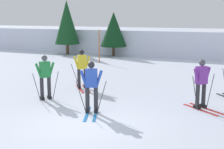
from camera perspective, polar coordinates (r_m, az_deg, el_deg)
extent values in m
plane|color=silver|center=(9.65, -5.55, -8.79)|extent=(120.00, 120.00, 0.00)
cube|color=silver|center=(27.67, 14.28, 5.59)|extent=(80.00, 7.08, 2.00)
cube|color=red|center=(14.19, -4.61, -2.48)|extent=(1.09, 1.29, 0.02)
cube|color=red|center=(14.14, -5.72, -2.55)|extent=(1.09, 1.29, 0.02)
cube|color=black|center=(14.32, -4.73, -2.12)|extent=(0.26, 0.28, 0.10)
cube|color=black|center=(14.27, -5.83, -2.18)|extent=(0.26, 0.28, 0.10)
cylinder|color=#2D2D33|center=(14.22, -4.76, -0.25)|extent=(0.14, 0.14, 0.85)
cylinder|color=#2D2D33|center=(14.17, -5.87, -0.31)|extent=(0.14, 0.14, 0.85)
cube|color=yellow|center=(14.10, -5.36, 2.22)|extent=(0.45, 0.43, 0.60)
cylinder|color=yellow|center=(14.13, -4.34, 2.20)|extent=(0.25, 0.23, 0.55)
cylinder|color=yellow|center=(14.03, -6.34, 2.11)|extent=(0.25, 0.23, 0.55)
sphere|color=black|center=(14.04, -5.39, 3.96)|extent=(0.22, 0.22, 0.22)
cylinder|color=#38383D|center=(14.16, -4.03, -0.23)|extent=(0.32, 0.27, 1.13)
cylinder|color=#38383D|center=(14.05, -6.45, -0.35)|extent=(0.32, 0.27, 1.13)
cube|color=#232328|center=(14.30, -5.51, 2.41)|extent=(0.33, 0.32, 0.40)
cube|color=red|center=(11.60, 16.30, -5.81)|extent=(1.32, 1.05, 0.02)
cube|color=red|center=(11.41, 15.30, -6.03)|extent=(1.32, 1.05, 0.02)
cube|color=black|center=(11.69, 15.80, -5.36)|extent=(0.28, 0.25, 0.10)
cube|color=black|center=(11.50, 14.80, -5.57)|extent=(0.28, 0.25, 0.10)
cylinder|color=#2D2D33|center=(11.57, 15.92, -3.09)|extent=(0.14, 0.14, 0.85)
cylinder|color=#2D2D33|center=(11.38, 14.91, -3.27)|extent=(0.14, 0.14, 0.85)
cube|color=purple|center=(11.35, 15.57, -0.11)|extent=(0.42, 0.45, 0.60)
cylinder|color=purple|center=(11.51, 16.53, -0.08)|extent=(0.23, 0.26, 0.55)
cylinder|color=purple|center=(11.16, 14.71, -0.30)|extent=(0.23, 0.26, 0.55)
sphere|color=#4C4C56|center=(11.28, 15.67, 2.04)|extent=(0.22, 0.22, 0.22)
cylinder|color=#38383D|center=(11.64, 17.01, -2.81)|extent=(0.21, 0.26, 1.20)
cylinder|color=#38383D|center=(11.16, 14.49, -3.24)|extent=(0.21, 0.26, 1.20)
cube|color=silver|center=(12.50, -10.79, -4.41)|extent=(1.30, 1.08, 0.02)
cube|color=silver|center=(12.43, -12.03, -4.54)|extent=(1.30, 1.08, 0.02)
cube|color=black|center=(12.62, -11.00, -3.99)|extent=(0.28, 0.26, 0.10)
cube|color=black|center=(12.55, -12.23, -4.11)|extent=(0.28, 0.26, 0.10)
cylinder|color=#2D2D33|center=(12.52, -11.07, -1.88)|extent=(0.14, 0.14, 0.85)
cylinder|color=#2D2D33|center=(12.44, -12.31, -2.00)|extent=(0.14, 0.14, 0.85)
cube|color=#23843D|center=(12.36, -11.79, 0.89)|extent=(0.43, 0.45, 0.60)
cylinder|color=#23843D|center=(12.41, -10.66, 0.91)|extent=(0.23, 0.25, 0.55)
cylinder|color=#23843D|center=(12.28, -12.89, 0.73)|extent=(0.23, 0.25, 0.55)
sphere|color=#4C4C56|center=(12.30, -11.87, 2.87)|extent=(0.22, 0.22, 0.22)
cylinder|color=#38383D|center=(12.49, -9.95, -1.92)|extent=(0.19, 0.23, 1.07)
cylinder|color=#38383D|center=(12.30, -13.19, -2.23)|extent=(0.19, 0.23, 1.07)
cube|color=#237AC6|center=(10.59, -2.91, -6.95)|extent=(0.68, 1.52, 0.02)
cube|color=#237AC6|center=(10.61, -4.42, -6.92)|extent=(0.68, 1.52, 0.02)
cube|color=black|center=(10.71, -2.84, -6.40)|extent=(0.21, 0.29, 0.10)
cube|color=black|center=(10.74, -4.34, -6.38)|extent=(0.21, 0.29, 0.10)
cylinder|color=#2D2D33|center=(10.59, -2.87, -3.94)|extent=(0.14, 0.14, 0.85)
cylinder|color=#2D2D33|center=(10.61, -4.38, -3.92)|extent=(0.14, 0.14, 0.85)
cube|color=#284CB7|center=(10.46, -3.66, -0.61)|extent=(0.44, 0.36, 0.60)
cylinder|color=#284CB7|center=(10.42, -2.30, -0.71)|extent=(0.27, 0.18, 0.55)
cylinder|color=#284CB7|center=(10.47, -5.03, -0.69)|extent=(0.27, 0.18, 0.55)
sphere|color=black|center=(10.39, -3.69, 1.72)|extent=(0.22, 0.22, 0.22)
cylinder|color=#38383D|center=(10.47, -1.87, -4.08)|extent=(0.33, 0.15, 1.10)
cylinder|color=#38383D|center=(10.54, -5.47, -4.03)|extent=(0.33, 0.15, 1.10)
cylinder|color=#C65614|center=(21.81, -2.28, 5.00)|extent=(0.06, 0.06, 2.23)
cylinder|color=#513823|center=(26.81, -7.88, 4.46)|extent=(0.24, 0.24, 0.88)
cone|color=#14421E|center=(26.68, -8.00, 9.15)|extent=(2.00, 2.00, 3.51)
cylinder|color=#513823|center=(25.53, 0.28, 4.14)|extent=(0.22, 0.22, 0.77)
cone|color=#0F3819|center=(25.40, 0.28, 8.01)|extent=(2.05, 2.05, 2.68)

